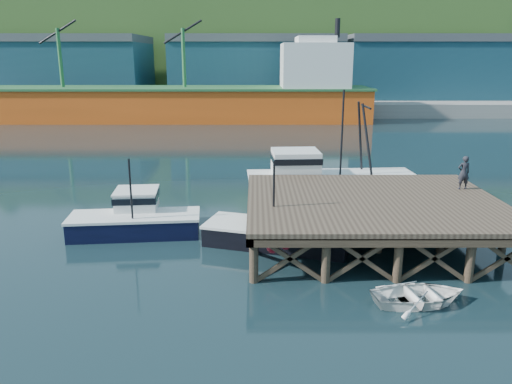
{
  "coord_description": "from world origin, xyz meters",
  "views": [
    {
      "loc": [
        -0.14,
        -22.97,
        8.67
      ],
      "look_at": [
        -0.11,
        2.0,
        1.91
      ],
      "focal_mm": 35.0,
      "sensor_mm": 36.0,
      "label": 1
    }
  ],
  "objects_px": {
    "dinghy": "(420,295)",
    "dockworker": "(464,173)",
    "boat_black": "(279,228)",
    "boat_navy": "(136,218)",
    "trawler": "(329,181)"
  },
  "relations": [
    {
      "from": "dinghy",
      "to": "dockworker",
      "type": "height_order",
      "value": "dockworker"
    },
    {
      "from": "boat_black",
      "to": "trawler",
      "type": "relative_size",
      "value": 0.7
    },
    {
      "from": "trawler",
      "to": "boat_navy",
      "type": "bearing_deg",
      "value": -156.15
    },
    {
      "from": "boat_navy",
      "to": "boat_black",
      "type": "relative_size",
      "value": 0.91
    },
    {
      "from": "trawler",
      "to": "dockworker",
      "type": "relative_size",
      "value": 6.05
    },
    {
      "from": "dockworker",
      "to": "boat_navy",
      "type": "bearing_deg",
      "value": -1.97
    },
    {
      "from": "boat_black",
      "to": "dockworker",
      "type": "bearing_deg",
      "value": 29.69
    },
    {
      "from": "boat_navy",
      "to": "dockworker",
      "type": "xyz_separation_m",
      "value": [
        16.7,
        0.7,
        2.18
      ]
    },
    {
      "from": "trawler",
      "to": "dockworker",
      "type": "distance_m",
      "value": 7.92
    },
    {
      "from": "boat_black",
      "to": "trawler",
      "type": "xyz_separation_m",
      "value": [
        3.34,
        6.9,
        0.64
      ]
    },
    {
      "from": "boat_black",
      "to": "dockworker",
      "type": "height_order",
      "value": "boat_black"
    },
    {
      "from": "dockworker",
      "to": "trawler",
      "type": "bearing_deg",
      "value": -41.84
    },
    {
      "from": "boat_navy",
      "to": "trawler",
      "type": "distance_m",
      "value": 11.87
    },
    {
      "from": "boat_black",
      "to": "dinghy",
      "type": "height_order",
      "value": "boat_black"
    },
    {
      "from": "boat_navy",
      "to": "dinghy",
      "type": "distance_m",
      "value": 14.24
    }
  ]
}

